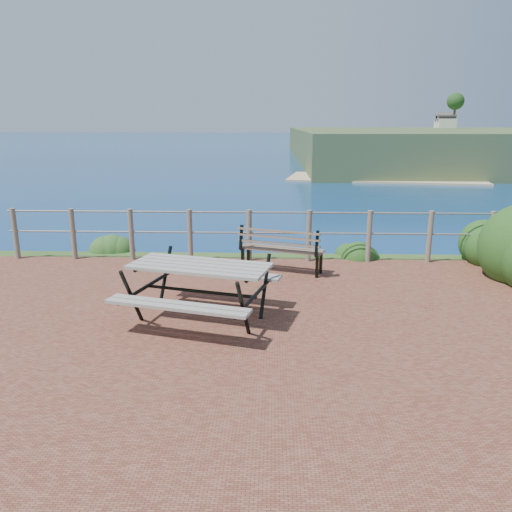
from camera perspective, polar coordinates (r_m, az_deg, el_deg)
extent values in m
cube|color=brown|center=(6.60, -2.19, -8.43)|extent=(10.00, 7.00, 0.12)
plane|color=navy|center=(206.06, 1.94, 14.25)|extent=(1200.00, 1200.00, 0.00)
cylinder|color=#6B5B4C|center=(10.87, -25.80, 2.33)|extent=(0.10, 0.10, 1.00)
cylinder|color=#6B5B4C|center=(10.39, -20.18, 2.38)|extent=(0.10, 0.10, 1.00)
cylinder|color=#6B5B4C|center=(10.01, -14.06, 2.41)|extent=(0.10, 0.10, 1.00)
cylinder|color=#6B5B4C|center=(9.76, -7.55, 2.41)|extent=(0.10, 0.10, 1.00)
cylinder|color=#6B5B4C|center=(9.64, -0.79, 2.38)|extent=(0.10, 0.10, 1.00)
cylinder|color=#6B5B4C|center=(9.65, 6.06, 2.31)|extent=(0.10, 0.10, 1.00)
cylinder|color=#6B5B4C|center=(9.80, 12.78, 2.22)|extent=(0.10, 0.10, 1.00)
cylinder|color=#6B5B4C|center=(10.08, 19.22, 2.09)|extent=(0.10, 0.10, 1.00)
cylinder|color=#6B5B4C|center=(10.48, 25.24, 1.96)|extent=(0.10, 0.10, 1.00)
cylinder|color=slate|center=(9.55, -0.80, 5.01)|extent=(9.40, 0.04, 0.04)
cylinder|color=slate|center=(9.62, -0.79, 2.67)|extent=(9.40, 0.04, 0.04)
cube|color=gray|center=(6.68, -6.45, -1.13)|extent=(1.98, 1.21, 0.04)
cube|color=gray|center=(6.77, -6.38, -3.63)|extent=(1.85, 0.74, 0.04)
cube|color=gray|center=(6.77, -6.38, -3.63)|extent=(1.85, 0.74, 0.04)
cylinder|color=black|center=(6.79, -6.36, -4.04)|extent=(1.55, 0.46, 0.05)
cube|color=brown|center=(8.94, 2.93, 0.79)|extent=(1.54, 0.84, 0.03)
cube|color=brown|center=(8.88, 2.96, 2.43)|extent=(1.46, 0.59, 0.34)
cube|color=black|center=(8.99, 2.92, -0.49)|extent=(0.06, 0.07, 0.41)
cube|color=black|center=(8.99, 2.92, -0.49)|extent=(0.06, 0.07, 0.41)
cube|color=black|center=(8.99, 2.92, -0.49)|extent=(0.06, 0.07, 0.41)
cube|color=black|center=(8.99, 2.92, -0.49)|extent=(0.06, 0.07, 0.41)
ellipsoid|color=#16491A|center=(10.68, 25.60, -0.74)|extent=(1.13, 1.13, 1.61)
ellipsoid|color=#20491B|center=(10.97, -15.77, 0.58)|extent=(0.75, 0.75, 0.48)
ellipsoid|color=#16491A|center=(10.43, 11.62, 0.10)|extent=(0.83, 0.83, 0.59)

